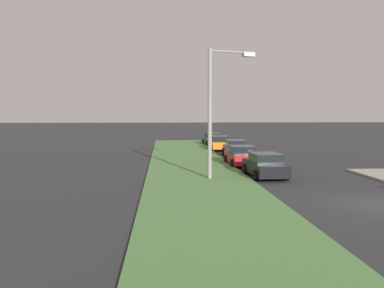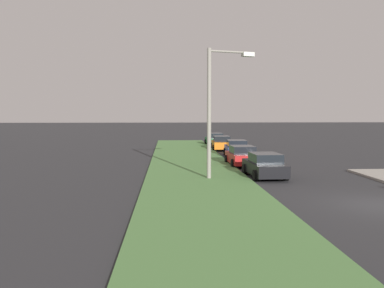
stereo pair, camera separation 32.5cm
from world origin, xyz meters
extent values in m
plane|color=#2D2D30|center=(0.00, 0.00, 0.00)|extent=(300.00, 300.00, 0.00)
cube|color=#517F42|center=(10.00, 7.27, 0.06)|extent=(60.00, 6.00, 0.12)
cube|color=black|center=(7.78, 3.18, 0.57)|extent=(4.36, 1.95, 0.70)
cube|color=black|center=(7.58, 3.17, 1.19)|extent=(2.26, 1.68, 0.55)
cylinder|color=black|center=(9.10, 4.12, 0.32)|extent=(0.65, 0.24, 0.64)
cylinder|color=black|center=(9.16, 2.33, 0.32)|extent=(0.65, 0.24, 0.64)
cylinder|color=black|center=(6.40, 4.03, 0.32)|extent=(0.65, 0.24, 0.64)
cylinder|color=black|center=(6.46, 2.23, 0.32)|extent=(0.65, 0.24, 0.64)
cube|color=red|center=(13.39, 3.54, 0.57)|extent=(4.34, 1.90, 0.70)
cube|color=black|center=(13.19, 3.54, 1.19)|extent=(2.24, 1.65, 0.55)
cylinder|color=black|center=(14.72, 4.47, 0.32)|extent=(0.64, 0.23, 0.64)
cylinder|color=black|center=(14.76, 2.67, 0.32)|extent=(0.64, 0.23, 0.64)
cylinder|color=black|center=(12.02, 4.41, 0.32)|extent=(0.64, 0.23, 0.64)
cylinder|color=black|center=(12.06, 2.61, 0.32)|extent=(0.64, 0.23, 0.64)
cube|color=#23389E|center=(19.73, 2.88, 0.57)|extent=(4.39, 2.03, 0.70)
cube|color=black|center=(19.53, 2.89, 1.19)|extent=(2.28, 1.72, 0.55)
cylinder|color=black|center=(21.13, 3.70, 0.32)|extent=(0.65, 0.25, 0.64)
cylinder|color=black|center=(21.03, 1.91, 0.32)|extent=(0.65, 0.25, 0.64)
cylinder|color=black|center=(18.44, 3.85, 0.32)|extent=(0.65, 0.25, 0.64)
cylinder|color=black|center=(18.34, 2.05, 0.32)|extent=(0.65, 0.25, 0.64)
cube|color=orange|center=(26.22, 3.37, 0.57)|extent=(4.36, 1.94, 0.70)
cube|color=black|center=(26.02, 3.38, 1.19)|extent=(2.25, 1.67, 0.55)
cylinder|color=black|center=(27.60, 4.23, 0.32)|extent=(0.65, 0.24, 0.64)
cylinder|color=black|center=(27.54, 2.43, 0.32)|extent=(0.65, 0.24, 0.64)
cylinder|color=black|center=(24.90, 4.31, 0.32)|extent=(0.65, 0.24, 0.64)
cylinder|color=black|center=(24.84, 2.51, 0.32)|extent=(0.65, 0.24, 0.64)
cube|color=#1E6B38|center=(32.48, 3.35, 0.57)|extent=(4.39, 2.02, 0.70)
cube|color=black|center=(32.28, 3.34, 1.19)|extent=(2.28, 1.71, 0.55)
cylinder|color=black|center=(33.78, 4.32, 0.32)|extent=(0.65, 0.25, 0.64)
cylinder|color=black|center=(33.88, 2.53, 0.32)|extent=(0.65, 0.25, 0.64)
cylinder|color=black|center=(31.09, 4.18, 0.32)|extent=(0.65, 0.25, 0.64)
cylinder|color=black|center=(31.18, 2.39, 0.32)|extent=(0.65, 0.25, 0.64)
cylinder|color=gray|center=(6.92, 6.60, 3.75)|extent=(0.24, 0.24, 7.50)
cylinder|color=gray|center=(7.24, 5.45, 7.35)|extent=(0.75, 2.35, 0.12)
cube|color=silver|center=(7.56, 4.29, 7.25)|extent=(0.53, 0.77, 0.24)
camera|label=1|loc=(-16.54, 9.28, 3.86)|focal=38.74mm
camera|label=2|loc=(-16.56, 8.96, 3.86)|focal=38.74mm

